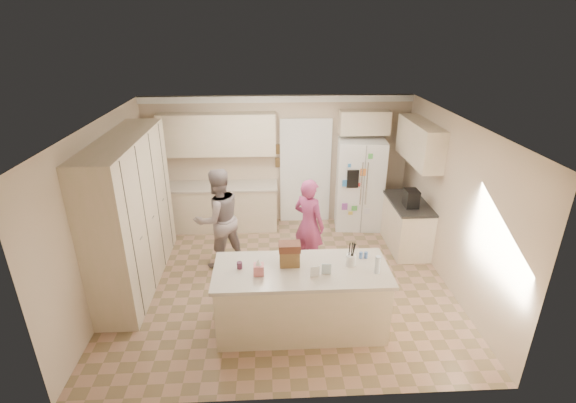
{
  "coord_description": "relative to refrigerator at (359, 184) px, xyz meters",
  "views": [
    {
      "loc": [
        -0.21,
        -5.69,
        3.86
      ],
      "look_at": [
        0.1,
        0.35,
        1.25
      ],
      "focal_mm": 26.0,
      "sensor_mm": 36.0,
      "label": 1
    }
  ],
  "objects": [
    {
      "name": "wall_back",
      "position": [
        -1.6,
        0.36,
        0.4
      ],
      "size": [
        5.2,
        0.02,
        2.6
      ],
      "primitive_type": "cube",
      "color": "beige",
      "rests_on": "ground"
    },
    {
      "name": "over_fridge_cab",
      "position": [
        0.05,
        0.17,
        1.2
      ],
      "size": [
        0.95,
        0.35,
        0.45
      ],
      "primitive_type": "cube",
      "color": "beige",
      "rests_on": "wall_back"
    },
    {
      "name": "fridge_dispenser",
      "position": [
        -0.22,
        -0.37,
        0.25
      ],
      "size": [
        0.22,
        0.03,
        0.35
      ],
      "primitive_type": "cube",
      "color": "black",
      "rests_on": "refrigerator"
    },
    {
      "name": "refrigerator",
      "position": [
        0.0,
        0.0,
        0.0
      ],
      "size": [
        0.97,
        0.79,
        1.8
      ],
      "primitive_type": "cube",
      "rotation": [
        0.0,
        0.0,
        -0.11
      ],
      "color": "white",
      "rests_on": "floor"
    },
    {
      "name": "doorway_casing",
      "position": [
        -1.05,
        0.29,
        0.15
      ],
      "size": [
        1.02,
        0.03,
        2.22
      ],
      "primitive_type": "cube",
      "color": "white",
      "rests_on": "floor"
    },
    {
      "name": "wall_frame_lower",
      "position": [
        -1.58,
        0.32,
        0.38
      ],
      "size": [
        0.15,
        0.02,
        0.2
      ],
      "primitive_type": "cube",
      "color": "olive",
      "rests_on": "wall_back"
    },
    {
      "name": "floor",
      "position": [
        -1.6,
        -1.95,
        -0.91
      ],
      "size": [
        5.2,
        4.6,
        0.02
      ],
      "primitive_type": "cube",
      "color": "#A17960",
      "rests_on": "ground"
    },
    {
      "name": "island_top",
      "position": [
        -1.4,
        -3.05,
        0.0
      ],
      "size": [
        2.28,
        0.96,
        0.05
      ],
      "primitive_type": "cube",
      "color": "beige",
      "rests_on": "island_base"
    },
    {
      "name": "doorway_opening",
      "position": [
        -1.05,
        0.33,
        0.15
      ],
      "size": [
        0.9,
        0.06,
        2.1
      ],
      "primitive_type": "cube",
      "color": "black",
      "rests_on": "floor"
    },
    {
      "name": "island_base",
      "position": [
        -1.4,
        -3.05,
        -0.46
      ],
      "size": [
        2.2,
        0.9,
        0.88
      ],
      "primitive_type": "cube",
      "color": "beige",
      "rests_on": "floor"
    },
    {
      "name": "jam_jar",
      "position": [
        -2.2,
        -3.0,
        0.07
      ],
      "size": [
        0.07,
        0.07,
        0.09
      ],
      "primitive_type": "cylinder",
      "color": "#59263F",
      "rests_on": "island_top"
    },
    {
      "name": "teen_boy",
      "position": [
        -2.65,
        -1.37,
        -0.03
      ],
      "size": [
        1.06,
        1.0,
        1.73
      ],
      "primitive_type": "imported",
      "rotation": [
        0.0,
        0.0,
        3.69
      ],
      "color": "gray",
      "rests_on": "floor"
    },
    {
      "name": "tissue_plume",
      "position": [
        -1.95,
        -3.15,
        0.2
      ],
      "size": [
        0.08,
        0.08,
        0.08
      ],
      "primitive_type": "cone",
      "color": "white",
      "rests_on": "tissue_box"
    },
    {
      "name": "ceiling",
      "position": [
        -1.6,
        -1.95,
        1.71
      ],
      "size": [
        5.2,
        4.6,
        0.02
      ],
      "primitive_type": "cube",
      "color": "white",
      "rests_on": "wall_back"
    },
    {
      "name": "water_bottle",
      "position": [
        -0.45,
        -3.2,
        0.14
      ],
      "size": [
        0.07,
        0.07,
        0.24
      ],
      "primitive_type": "cylinder",
      "color": "silver",
      "rests_on": "island_top"
    },
    {
      "name": "dollhouse_body",
      "position": [
        -1.55,
        -2.95,
        0.14
      ],
      "size": [
        0.26,
        0.18,
        0.22
      ],
      "primitive_type": "cube",
      "color": "olive",
      "rests_on": "island_top"
    },
    {
      "name": "right_countertop",
      "position": [
        0.69,
        -0.95,
        0.0
      ],
      "size": [
        0.63,
        1.24,
        0.04
      ],
      "primitive_type": "cube",
      "color": "#2D2B28",
      "rests_on": "right_base_cab"
    },
    {
      "name": "crown_back",
      "position": [
        -1.6,
        0.31,
        1.63
      ],
      "size": [
        5.2,
        0.08,
        0.12
      ],
      "primitive_type": "cube",
      "color": "white",
      "rests_on": "wall_back"
    },
    {
      "name": "shaker_pepper",
      "position": [
        -0.51,
        -2.83,
        0.07
      ],
      "size": [
        0.05,
        0.05,
        0.09
      ],
      "primitive_type": "cylinder",
      "color": "#476AAB",
      "rests_on": "island_top"
    },
    {
      "name": "greeting_card_b",
      "position": [
        -1.1,
        -3.2,
        0.11
      ],
      "size": [
        0.12,
        0.05,
        0.16
      ],
      "primitive_type": "cube",
      "rotation": [
        0.15,
        0.0,
        -0.1
      ],
      "color": "silver",
      "rests_on": "island_top"
    },
    {
      "name": "teen_girl",
      "position": [
        -1.15,
        -1.5,
        -0.11
      ],
      "size": [
        0.68,
        0.66,
        1.58
      ],
      "primitive_type": "imported",
      "rotation": [
        0.0,
        0.0,
        2.42
      ],
      "color": "#B84267",
      "rests_on": "floor"
    },
    {
      "name": "fridge_handle_l",
      "position": [
        -0.05,
        -0.37,
        0.15
      ],
      "size": [
        0.02,
        0.02,
        0.85
      ],
      "primitive_type": "cylinder",
      "color": "silver",
      "rests_on": "refrigerator"
    },
    {
      "name": "dollhouse_roof",
      "position": [
        -1.55,
        -2.95,
        0.3
      ],
      "size": [
        0.28,
        0.2,
        0.1
      ],
      "primitive_type": "cube",
      "color": "#592D1E",
      "rests_on": "dollhouse_body"
    },
    {
      "name": "wall_frame_upper",
      "position": [
        -1.58,
        0.32,
        0.65
      ],
      "size": [
        0.15,
        0.02,
        0.2
      ],
      "primitive_type": "cube",
      "color": "olive",
      "rests_on": "wall_back"
    },
    {
      "name": "fridge_magnets",
      "position": [
        0.0,
        -0.36,
        0.0
      ],
      "size": [
        0.76,
        0.02,
        1.44
      ],
      "primitive_type": null,
      "color": "tan",
      "rests_on": "refrigerator"
    },
    {
      "name": "back_countertop",
      "position": [
        -2.75,
        0.04,
        0.0
      ],
      "size": [
        2.24,
        0.63,
        0.04
      ],
      "primitive_type": "cube",
      "color": "beige",
      "rests_on": "back_base_cab"
    },
    {
      "name": "right_upper_cab",
      "position": [
        0.82,
        -0.75,
        1.05
      ],
      "size": [
        0.35,
        1.5,
        0.7
      ],
      "primitive_type": "cube",
      "color": "beige",
      "rests_on": "wall_right"
    },
    {
      "name": "wall_left",
      "position": [
        -4.21,
        -1.95,
        0.4
      ],
      "size": [
        0.02,
        4.6,
        2.6
      ],
      "primitive_type": "cube",
      "color": "beige",
      "rests_on": "ground"
    },
    {
      "name": "shaker_salt",
      "position": [
        -0.58,
        -2.83,
        0.07
      ],
      "size": [
        0.05,
        0.05,
        0.09
      ],
      "primitive_type": "cylinder",
      "color": "#476AAB",
      "rests_on": "island_top"
    },
    {
      "name": "fridge_seam",
      "position": [
        0.0,
        -0.35,
        0.0
      ],
      "size": [
        0.02,
        0.02,
        1.78
      ],
      "primitive_type": "cube",
      "color": "gray",
      "rests_on": "refrigerator"
    },
    {
      "name": "wall_front",
      "position": [
        -1.6,
        -4.26,
        0.4
      ],
      "size": [
        5.2,
        0.02,
        2.6
      ],
      "primitive_type": "cube",
      "color": "beige",
      "rests_on": "ground"
    },
    {
      "name": "fridge_handle_r",
      "position": [
        0.05,
        -0.37,
        0.15
      ],
      "size": [
        0.02,
        0.02,
        0.85
      ],
      "primitive_type": "cylinder",
      "color": "silver",
      "rests_on": "refrigerator"
    },
    {
      "name": "back_base_cab",
      "position": [
        -2.75,
        0.05,
        -0.46
      ],
      "size": [
        2.2,
        0.6,
        0.88
      ],
      "primitive_type": "cube",
      "color": "beige",
      "rests_on": "floor"
    },
    {
      "name": "right_base_cab",
      "position": [
        0.7,
        -0.95,
        -0.46
      ],
      "size": [
        0.6,
        1.2,
        0.88
      ],
      "primitive_type": "cube",
      "color": "beige",
      "rests_on": "floor"
    },
    {
      "name": "tissue_box",
      "position": [
        -1.95,
        -3.15,
        0.1
      ],
      "size": [
        0.13,
        0.13,
        0.14
      ],
      "primitive_type": "cube",
      "color": "#DF7880",
      "rests_on": "island_top"
    },
    {
      "name": "greeting_card_a",
      "position": [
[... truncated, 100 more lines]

